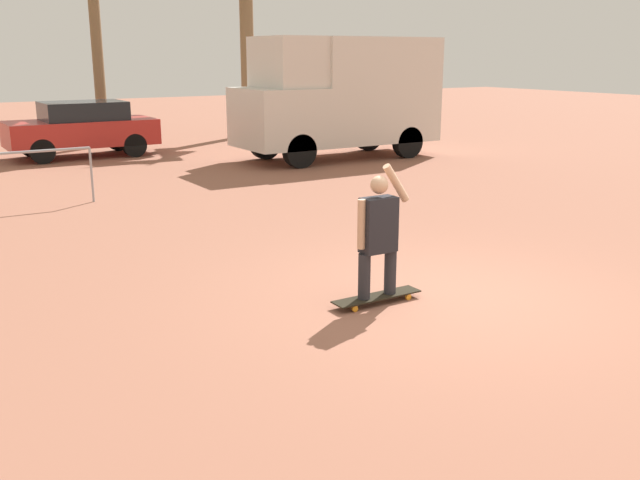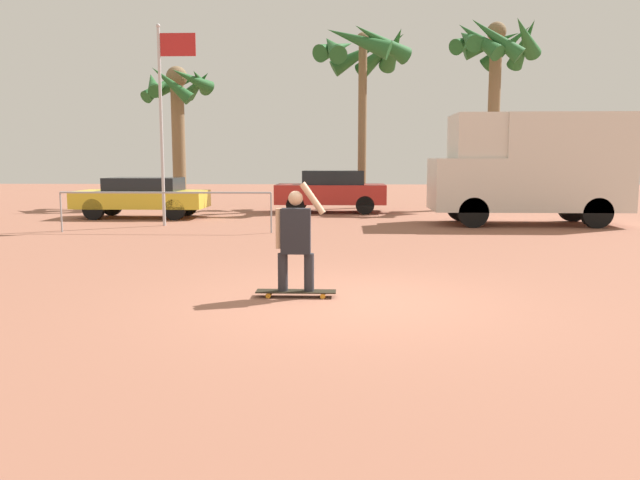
% 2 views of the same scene
% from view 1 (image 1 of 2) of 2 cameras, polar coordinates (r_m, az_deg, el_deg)
% --- Properties ---
extents(ground_plane, '(80.00, 80.00, 0.00)m').
position_cam_1_polar(ground_plane, '(8.55, 9.56, -4.55)').
color(ground_plane, '#935B47').
extents(skateboard, '(1.12, 0.25, 0.09)m').
position_cam_1_polar(skateboard, '(8.25, 4.57, -4.56)').
color(skateboard, black).
rests_on(skateboard, ground_plane).
extents(person_skateboarder, '(0.69, 0.22, 1.52)m').
position_cam_1_polar(person_skateboarder, '(8.03, 4.68, 0.76)').
color(person_skateboarder, '#28282D').
rests_on(person_skateboarder, skateboard).
extents(camper_van, '(5.54, 2.15, 3.21)m').
position_cam_1_polar(camper_van, '(19.61, 1.71, 11.62)').
color(camper_van, black).
rests_on(camper_van, ground_plane).
extents(parked_car_red, '(3.94, 1.81, 1.52)m').
position_cam_1_polar(parked_car_red, '(20.97, -18.51, 8.50)').
color(parked_car_red, black).
rests_on(parked_car_red, ground_plane).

